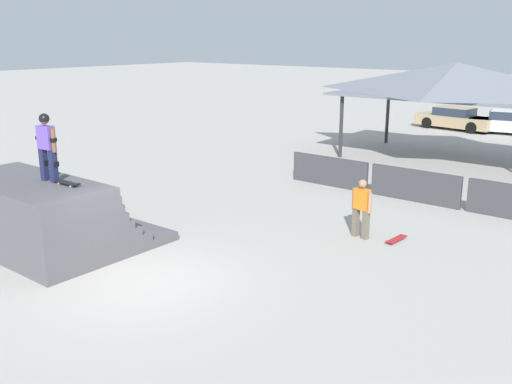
{
  "coord_description": "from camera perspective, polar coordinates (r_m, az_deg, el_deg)",
  "views": [
    {
      "loc": [
        9.16,
        -7.41,
        5.18
      ],
      "look_at": [
        -0.48,
        4.57,
        0.99
      ],
      "focal_mm": 40.0,
      "sensor_mm": 36.0,
      "label": 1
    }
  ],
  "objects": [
    {
      "name": "barrier_fence",
      "position": [
        19.15,
        15.59,
        0.61
      ],
      "size": [
        9.5,
        0.12,
        1.05
      ],
      "color": "#3D3D42",
      "rests_on": "ground"
    },
    {
      "name": "ground_plane",
      "position": [
        12.87,
        -11.29,
        -8.8
      ],
      "size": [
        160.0,
        160.0,
        0.0
      ],
      "primitive_type": "plane",
      "color": "#ADA8A0"
    },
    {
      "name": "quarter_pipe_ramp",
      "position": [
        15.33,
        -20.54,
        -2.36
      ],
      "size": [
        4.52,
        3.84,
        1.8
      ],
      "color": "#565459",
      "rests_on": "ground"
    },
    {
      "name": "skateboard_on_deck",
      "position": [
        14.13,
        -18.29,
        0.86
      ],
      "size": [
        0.78,
        0.22,
        0.09
      ],
      "rotation": [
        0.0,
        0.0,
        0.02
      ],
      "color": "silver",
      "rests_on": "quarter_pipe_ramp"
    },
    {
      "name": "parked_car_white",
      "position": [
        34.6,
        24.14,
        6.33
      ],
      "size": [
        4.64,
        2.59,
        1.27
      ],
      "rotation": [
        0.0,
        0.0,
        0.2
      ],
      "color": "silver",
      "rests_on": "ground"
    },
    {
      "name": "bystander_walking",
      "position": [
        15.27,
        10.51,
        -1.35
      ],
      "size": [
        0.64,
        0.3,
        1.59
      ],
      "rotation": [
        0.0,
        0.0,
        2.94
      ],
      "color": "#6B6051",
      "rests_on": "ground"
    },
    {
      "name": "skater_on_deck",
      "position": [
        14.51,
        -20.22,
        4.65
      ],
      "size": [
        0.71,
        0.26,
        1.65
      ],
      "rotation": [
        0.0,
        0.0,
        0.12
      ],
      "color": "#1E2347",
      "rests_on": "quarter_pipe_ramp"
    },
    {
      "name": "skateboard_on_ground",
      "position": [
        15.41,
        13.82,
        -4.62
      ],
      "size": [
        0.25,
        0.85,
        0.09
      ],
      "rotation": [
        0.0,
        0.0,
        4.65
      ],
      "color": "blue",
      "rests_on": "ground"
    },
    {
      "name": "pavilion_shelter",
      "position": [
        25.58,
        19.38,
        10.51
      ],
      "size": [
        9.63,
        5.3,
        4.16
      ],
      "color": "#2D2D33",
      "rests_on": "ground"
    },
    {
      "name": "parked_car_tan",
      "position": [
        35.12,
        19.31,
        6.92
      ],
      "size": [
        4.65,
        2.24,
        1.27
      ],
      "rotation": [
        0.0,
        0.0,
        -0.13
      ],
      "color": "tan",
      "rests_on": "ground"
    }
  ]
}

